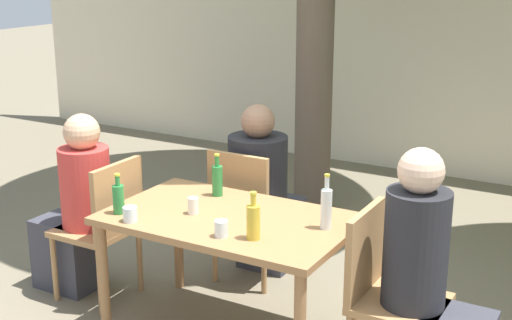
% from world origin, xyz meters
% --- Properties ---
extents(cafe_building_wall, '(10.00, 0.08, 2.80)m').
position_xyz_m(cafe_building_wall, '(0.00, 3.73, 1.40)').
color(cafe_building_wall, beige).
rests_on(cafe_building_wall, ground_plane).
extents(dining_table_front, '(1.37, 0.84, 0.74)m').
position_xyz_m(dining_table_front, '(0.00, 0.00, 0.65)').
color(dining_table_front, '#996B42').
rests_on(dining_table_front, ground_plane).
extents(patio_chair_0, '(0.44, 0.44, 0.92)m').
position_xyz_m(patio_chair_0, '(-0.92, 0.00, 0.53)').
color(patio_chair_0, '#A87A4C').
rests_on(patio_chair_0, ground_plane).
extents(patio_chair_1, '(0.44, 0.44, 0.92)m').
position_xyz_m(patio_chair_1, '(0.92, 0.00, 0.53)').
color(patio_chair_1, '#A87A4C').
rests_on(patio_chair_1, ground_plane).
extents(patio_chair_2, '(0.44, 0.44, 0.92)m').
position_xyz_m(patio_chair_2, '(-0.27, 0.66, 0.53)').
color(patio_chair_2, '#A87A4C').
rests_on(patio_chair_2, ground_plane).
extents(person_seated_0, '(0.56, 0.32, 1.20)m').
position_xyz_m(person_seated_0, '(-1.16, -0.00, 0.54)').
color(person_seated_0, '#383842').
rests_on(person_seated_0, ground_plane).
extents(person_seated_1, '(0.56, 0.32, 1.27)m').
position_xyz_m(person_seated_1, '(1.15, -0.00, 0.57)').
color(person_seated_1, '#383842').
rests_on(person_seated_1, ground_plane).
extents(person_seated_2, '(0.40, 0.60, 1.20)m').
position_xyz_m(person_seated_2, '(-0.27, 0.89, 0.55)').
color(person_seated_2, '#383842').
rests_on(person_seated_2, ground_plane).
extents(green_bottle_0, '(0.06, 0.06, 0.26)m').
position_xyz_m(green_bottle_0, '(-0.25, 0.26, 0.84)').
color(green_bottle_0, '#287A38').
rests_on(green_bottle_0, dining_table_front).
extents(green_bottle_1, '(0.07, 0.07, 0.23)m').
position_xyz_m(green_bottle_1, '(-0.56, -0.27, 0.83)').
color(green_bottle_1, '#287A38').
rests_on(green_bottle_1, dining_table_front).
extents(water_bottle_2, '(0.06, 0.06, 0.30)m').
position_xyz_m(water_bottle_2, '(0.54, 0.10, 0.85)').
color(water_bottle_2, silver).
rests_on(water_bottle_2, dining_table_front).
extents(oil_cruet_3, '(0.07, 0.07, 0.25)m').
position_xyz_m(oil_cruet_3, '(0.28, -0.22, 0.83)').
color(oil_cruet_3, gold).
rests_on(oil_cruet_3, dining_table_front).
extents(drinking_glass_0, '(0.08, 0.08, 0.08)m').
position_xyz_m(drinking_glass_0, '(-0.43, -0.34, 0.78)').
color(drinking_glass_0, silver).
rests_on(drinking_glass_0, dining_table_front).
extents(drinking_glass_1, '(0.07, 0.07, 0.09)m').
position_xyz_m(drinking_glass_1, '(0.12, -0.27, 0.78)').
color(drinking_glass_1, silver).
rests_on(drinking_glass_1, dining_table_front).
extents(drinking_glass_2, '(0.06, 0.06, 0.09)m').
position_xyz_m(drinking_glass_2, '(-0.20, -0.07, 0.78)').
color(drinking_glass_2, silver).
rests_on(drinking_glass_2, dining_table_front).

